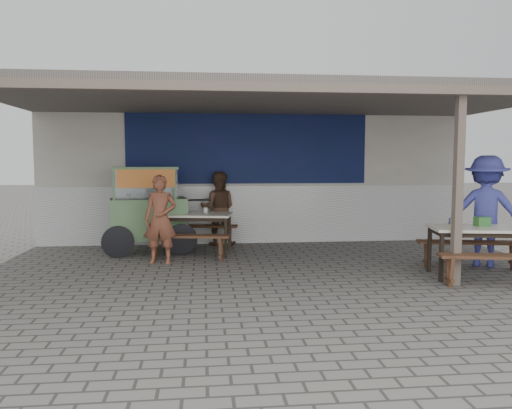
{
  "coord_description": "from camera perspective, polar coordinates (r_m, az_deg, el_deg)",
  "views": [
    {
      "loc": [
        -1.13,
        -7.4,
        1.72
      ],
      "look_at": [
        -0.25,
        0.9,
        0.99
      ],
      "focal_mm": 35.0,
      "sensor_mm": 36.0,
      "label": 1
    }
  ],
  "objects": [
    {
      "name": "ground",
      "position": [
        7.68,
        2.59,
        -7.94
      ],
      "size": [
        60.0,
        60.0,
        0.0
      ],
      "primitive_type": "plane",
      "color": "#605D57",
      "rests_on": "ground"
    },
    {
      "name": "back_wall",
      "position": [
        11.04,
        -0.18,
        5.0
      ],
      "size": [
        9.0,
        1.28,
        3.5
      ],
      "color": "beige",
      "rests_on": "ground"
    },
    {
      "name": "warung_roof",
      "position": [
        8.44,
        1.84,
        11.77
      ],
      "size": [
        9.0,
        4.21,
        2.81
      ],
      "color": "#5E5751",
      "rests_on": "ground"
    },
    {
      "name": "table_left",
      "position": [
        9.29,
        -7.07,
        -1.51
      ],
      "size": [
        1.47,
        0.96,
        0.75
      ],
      "rotation": [
        0.0,
        0.0,
        -0.17
      ],
      "color": "beige",
      "rests_on": "ground"
    },
    {
      "name": "bench_left_street",
      "position": [
        8.69,
        -7.85,
        -4.19
      ],
      "size": [
        1.49,
        0.52,
        0.45
      ],
      "rotation": [
        0.0,
        0.0,
        -0.17
      ],
      "color": "brown",
      "rests_on": "ground"
    },
    {
      "name": "bench_left_wall",
      "position": [
        9.98,
        -6.36,
        -2.99
      ],
      "size": [
        1.49,
        0.52,
        0.45
      ],
      "rotation": [
        0.0,
        0.0,
        -0.17
      ],
      "color": "brown",
      "rests_on": "ground"
    },
    {
      "name": "table_right",
      "position": [
        8.06,
        24.74,
        -2.9
      ],
      "size": [
        1.65,
        1.02,
        0.75
      ],
      "rotation": [
        0.0,
        0.0,
        -0.18
      ],
      "color": "beige",
      "rests_on": "ground"
    },
    {
      "name": "bench_right_street",
      "position": [
        7.58,
        26.18,
        -5.98
      ],
      "size": [
        1.66,
        0.58,
        0.45
      ],
      "rotation": [
        0.0,
        0.0,
        -0.18
      ],
      "color": "brown",
      "rests_on": "ground"
    },
    {
      "name": "bench_right_wall",
      "position": [
        8.66,
        23.32,
        -4.55
      ],
      "size": [
        1.66,
        0.58,
        0.45
      ],
      "rotation": [
        0.0,
        0.0,
        -0.18
      ],
      "color": "brown",
      "rests_on": "ground"
    },
    {
      "name": "vendor_cart",
      "position": [
        9.51,
        -12.27,
        -0.21
      ],
      "size": [
        1.95,
        1.0,
        1.61
      ],
      "rotation": [
        0.0,
        0.0,
        0.15
      ],
      "color": "#688659",
      "rests_on": "ground"
    },
    {
      "name": "patron_street_side",
      "position": [
        8.51,
        -10.87,
        -1.65
      ],
      "size": [
        0.59,
        0.43,
        1.49
      ],
      "primitive_type": "imported",
      "rotation": [
        0.0,
        0.0,
        -0.14
      ],
      "color": "brown",
      "rests_on": "ground"
    },
    {
      "name": "patron_wall_side",
      "position": [
        10.2,
        -4.35,
        -0.46
      ],
      "size": [
        0.79,
        0.65,
        1.5
      ],
      "primitive_type": "imported",
      "rotation": [
        0.0,
        0.0,
        3.03
      ],
      "color": "#503525",
      "rests_on": "ground"
    },
    {
      "name": "patron_right_table",
      "position": [
        8.95,
        24.78,
        -0.68
      ],
      "size": [
        1.35,
        1.18,
        1.81
      ],
      "primitive_type": "imported",
      "rotation": [
        0.0,
        0.0,
        2.59
      ],
      "color": "#3D409A",
      "rests_on": "ground"
    },
    {
      "name": "tissue_box",
      "position": [
        8.01,
        21.92,
        -1.84
      ],
      "size": [
        0.15,
        0.15,
        0.13
      ],
      "primitive_type": "cube",
      "rotation": [
        0.0,
        0.0,
        -0.21
      ],
      "color": "yellow",
      "rests_on": "table_right"
    },
    {
      "name": "donation_box",
      "position": [
        8.17,
        24.43,
        -1.78
      ],
      "size": [
        0.22,
        0.16,
        0.14
      ],
      "primitive_type": "cube",
      "rotation": [
        0.0,
        0.0,
        0.1
      ],
      "color": "#367233",
      "rests_on": "table_right"
    },
    {
      "name": "condiment_jar",
      "position": [
        9.43,
        -5.79,
        -0.64
      ],
      "size": [
        0.08,
        0.08,
        0.09
      ],
      "primitive_type": "cylinder",
      "color": "silver",
      "rests_on": "table_left"
    },
    {
      "name": "condiment_bowl",
      "position": [
        9.35,
        -8.23,
        -0.86
      ],
      "size": [
        0.22,
        0.22,
        0.04
      ],
      "primitive_type": "imported",
      "rotation": [
        0.0,
        0.0,
        -0.27
      ],
      "color": "silver",
      "rests_on": "table_left"
    }
  ]
}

